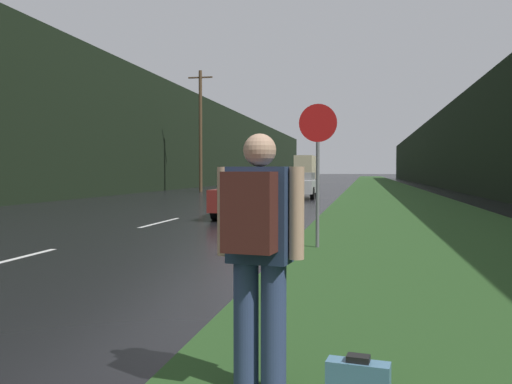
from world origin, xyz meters
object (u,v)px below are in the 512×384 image
stop_sign (318,158)px  delivery_truck (306,168)px  hitchhiker_with_backpack (258,246)px  car_oncoming (245,182)px  car_passing_far (299,185)px  car_passing_near (251,196)px

stop_sign → delivery_truck: (-7.13, 63.95, 0.13)m
hitchhiker_with_backpack → delivery_truck: 71.34m
car_oncoming → stop_sign: bearing=-74.3°
car_passing_far → car_passing_near: bearing=90.0°
car_passing_near → hitchhiker_with_backpack: bearing=102.1°
stop_sign → car_passing_far: (-2.77, 19.69, -1.02)m
car_oncoming → delivery_truck: delivery_truck is taller
stop_sign → car_passing_near: stop_sign is taller
stop_sign → delivery_truck: delivery_truck is taller
stop_sign → car_oncoming: bearing=105.7°
car_passing_far → delivery_truck: bearing=-84.4°
hitchhiker_with_backpack → car_passing_far: size_ratio=0.38×
stop_sign → car_passing_near: (-2.77, 6.83, -1.06)m
car_passing_near → car_oncoming: size_ratio=0.95×
hitchhiker_with_backpack → car_passing_near: hitchhiker_with_backpack is taller
car_passing_far → delivery_truck: size_ratio=0.54×
delivery_truck → car_oncoming: bearing=-90.0°
car_oncoming → delivery_truck: size_ratio=0.52×
hitchhiker_with_backpack → delivery_truck: bearing=103.6°
car_passing_far → delivery_truck: delivery_truck is taller
hitchhiker_with_backpack → car_passing_near: size_ratio=0.41×
hitchhiker_with_backpack → car_oncoming: (-7.34, 32.32, -0.21)m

